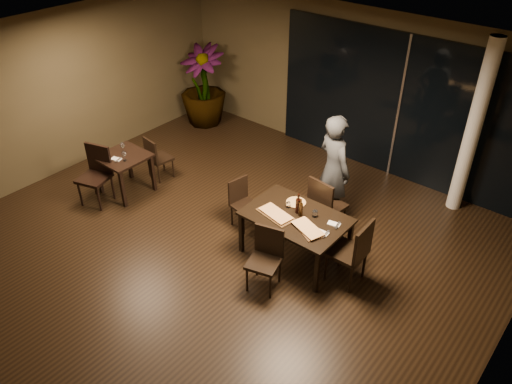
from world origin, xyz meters
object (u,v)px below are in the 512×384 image
object	(u,v)px
chair_main_near	(266,255)
chair_side_near	(96,171)
chair_main_far	(325,204)
bottle_c	(298,204)
bottle_b	(301,207)
chair_main_left	(242,200)
side_table	(124,162)
main_table	(296,220)
chair_side_far	(156,156)
bottle_a	(298,204)
potted_plant	(203,86)
chair_main_right	(354,250)
diner	(334,170)

from	to	relation	value
chair_main_near	chair_side_near	size ratio (longest dim) A/B	0.89
chair_main_far	bottle_c	size ratio (longest dim) A/B	3.44
chair_side_near	bottle_b	distance (m)	3.76
chair_side_near	bottle_c	world-z (taller)	bottle_c
chair_side_near	chair_main_near	bearing A→B (deg)	-14.10
chair_main_left	bottle_c	size ratio (longest dim) A/B	2.75
side_table	bottle_c	size ratio (longest dim) A/B	2.63
main_table	chair_main_far	size ratio (longest dim) A/B	1.43
chair_main_left	chair_side_far	world-z (taller)	chair_side_far
side_table	bottle_c	bearing A→B (deg)	9.86
chair_side_near	bottle_b	bearing A→B (deg)	-1.77
side_table	chair_main_near	size ratio (longest dim) A/B	0.86
main_table	chair_main_far	distance (m)	0.74
side_table	chair_main_near	xyz separation A→B (m)	(3.44, -0.25, -0.10)
chair_main_near	chair_side_far	xyz separation A→B (m)	(-3.35, 0.90, -0.04)
chair_main_far	bottle_c	bearing A→B (deg)	90.79
bottle_a	side_table	bearing A→B (deg)	-170.16
potted_plant	bottle_c	distance (m)	4.89
chair_main_left	bottle_c	xyz separation A→B (m)	(1.10, -0.02, 0.43)
chair_side_far	bottle_a	size ratio (longest dim) A/B	2.62
chair_main_left	chair_side_near	size ratio (longest dim) A/B	0.80
side_table	chair_side_near	xyz separation A→B (m)	(-0.16, -0.48, -0.04)
chair_side_far	bottle_b	distance (m)	3.38
chair_side_far	bottle_c	bearing A→B (deg)	-173.48
chair_main_left	bottle_a	world-z (taller)	bottle_a
potted_plant	bottle_b	size ratio (longest dim) A/B	6.23
main_table	side_table	size ratio (longest dim) A/B	1.88
chair_side_near	potted_plant	size ratio (longest dim) A/B	0.59
chair_main_far	chair_main_right	distance (m)	1.15
bottle_a	chair_main_near	bearing A→B (deg)	-85.37
chair_main_near	chair_side_far	distance (m)	3.47
chair_main_left	bottle_a	size ratio (longest dim) A/B	2.56
side_table	diner	distance (m)	3.70
potted_plant	chair_main_far	bearing A→B (deg)	-21.57
chair_main_left	bottle_b	size ratio (longest dim) A/B	2.92
chair_side_near	bottle_c	bearing A→B (deg)	-0.95
diner	potted_plant	world-z (taller)	diner
main_table	chair_main_far	world-z (taller)	chair_main_far
chair_side_far	bottle_a	xyz separation A→B (m)	(3.28, -0.07, 0.43)
diner	potted_plant	xyz separation A→B (m)	(-4.21, 1.28, -0.06)
chair_main_near	potted_plant	size ratio (longest dim) A/B	0.52
bottle_c	chair_side_far	bearing A→B (deg)	178.81
side_table	chair_main_near	bearing A→B (deg)	-4.15
chair_main_far	main_table	bearing A→B (deg)	94.42
bottle_b	bottle_c	size ratio (longest dim) A/B	0.94
diner	bottle_b	size ratio (longest dim) A/B	6.62
chair_side_far	side_table	bearing A→B (deg)	89.90
side_table	chair_main_far	distance (m)	3.65
chair_main_near	bottle_a	size ratio (longest dim) A/B	2.85
potted_plant	side_table	bearing A→B (deg)	-72.71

